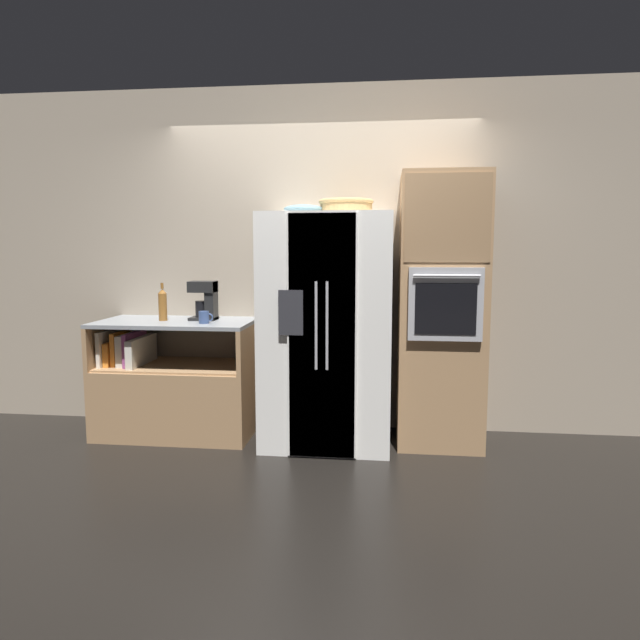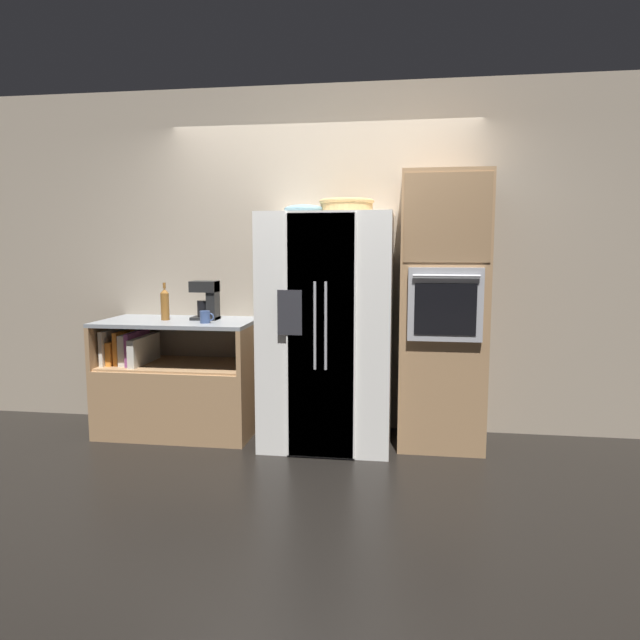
{
  "view_description": "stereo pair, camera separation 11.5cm",
  "coord_description": "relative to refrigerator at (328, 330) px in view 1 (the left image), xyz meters",
  "views": [
    {
      "loc": [
        0.54,
        -4.26,
        1.5
      ],
      "look_at": [
        0.05,
        -0.06,
        0.97
      ],
      "focal_mm": 32.0,
      "sensor_mm": 36.0,
      "label": 1
    },
    {
      "loc": [
        0.66,
        -4.24,
        1.5
      ],
      "look_at": [
        0.05,
        -0.06,
        0.97
      ],
      "focal_mm": 32.0,
      "sensor_mm": 36.0,
      "label": 2
    }
  ],
  "objects": [
    {
      "name": "mug",
      "position": [
        -0.94,
        -0.08,
        0.09
      ],
      "size": [
        0.11,
        0.08,
        0.09
      ],
      "color": "#384C7A",
      "rests_on": "counter_left"
    },
    {
      "name": "wall_oven",
      "position": [
        0.86,
        0.09,
        0.15
      ],
      "size": [
        0.63,
        0.67,
        2.05
      ],
      "color": "#A87F56",
      "rests_on": "ground_plane"
    },
    {
      "name": "wicker_basket",
      "position": [
        0.13,
        0.09,
        0.94
      ],
      "size": [
        0.41,
        0.41,
        0.11
      ],
      "color": "tan",
      "rests_on": "refrigerator"
    },
    {
      "name": "bottle_tall",
      "position": [
        -1.33,
        0.05,
        0.18
      ],
      "size": [
        0.07,
        0.07,
        0.3
      ],
      "color": "brown",
      "rests_on": "counter_left"
    },
    {
      "name": "refrigerator",
      "position": [
        0.0,
        0.0,
        0.0
      ],
      "size": [
        0.97,
        0.82,
        1.76
      ],
      "color": "white",
      "rests_on": "ground_plane"
    },
    {
      "name": "fruit_bowl",
      "position": [
        -0.19,
        0.03,
        0.91
      ],
      "size": [
        0.3,
        0.3,
        0.07
      ],
      "color": "#668C99",
      "rests_on": "refrigerator"
    },
    {
      "name": "coffee_maker",
      "position": [
        -1.0,
        0.12,
        0.22
      ],
      "size": [
        0.21,
        0.16,
        0.31
      ],
      "color": "black",
      "rests_on": "counter_left"
    },
    {
      "name": "counter_left",
      "position": [
        -1.24,
        0.06,
        -0.53
      ],
      "size": [
        1.23,
        0.68,
        0.92
      ],
      "color": "#A87F56",
      "rests_on": "ground_plane"
    },
    {
      "name": "ground_plane",
      "position": [
        -0.1,
        -0.03,
        -0.88
      ],
      "size": [
        20.0,
        20.0,
        0.0
      ],
      "primitive_type": "plane",
      "color": "black"
    },
    {
      "name": "wall_back",
      "position": [
        -0.1,
        0.43,
        0.52
      ],
      "size": [
        12.0,
        0.06,
        2.8
      ],
      "color": "tan",
      "rests_on": "ground_plane"
    }
  ]
}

